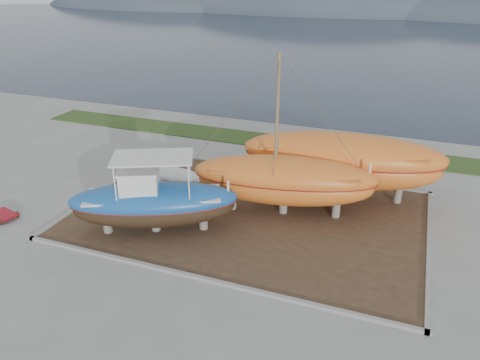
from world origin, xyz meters
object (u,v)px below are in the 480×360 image
at_px(orange_sailboat, 286,138).
at_px(red_trailer, 4,216).
at_px(white_dinghy, 175,179).
at_px(blue_caique, 153,195).
at_px(orange_bare_hull, 341,167).

xyz_separation_m(orange_sailboat, red_trailer, (-13.71, -5.83, -4.14)).
bearing_deg(white_dinghy, orange_sailboat, 2.32).
height_order(blue_caique, red_trailer, blue_caique).
xyz_separation_m(white_dinghy, red_trailer, (-6.86, -6.37, -0.53)).
bearing_deg(orange_bare_hull, white_dinghy, -172.44).
relative_size(white_dinghy, orange_bare_hull, 0.37).
bearing_deg(red_trailer, orange_sailboat, 36.98).
height_order(orange_bare_hull, red_trailer, orange_bare_hull).
distance_m(white_dinghy, red_trailer, 9.37).
distance_m(white_dinghy, orange_bare_hull, 9.72).
distance_m(orange_sailboat, red_trailer, 15.46).
bearing_deg(orange_sailboat, orange_bare_hull, 39.55).
relative_size(orange_sailboat, orange_bare_hull, 0.86).
bearing_deg(white_dinghy, orange_bare_hull, 21.77).
relative_size(orange_bare_hull, red_trailer, 5.19).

